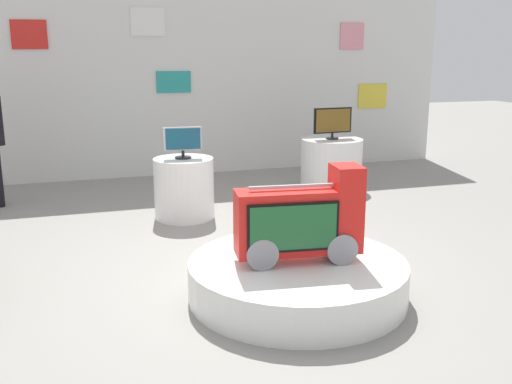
# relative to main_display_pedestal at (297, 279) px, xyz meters

# --- Properties ---
(ground_plane) EXTENTS (30.00, 30.00, 0.00)m
(ground_plane) POSITION_rel_main_display_pedestal_xyz_m (-0.40, 0.54, -0.16)
(ground_plane) COLOR gray
(back_wall_display) EXTENTS (10.02, 0.13, 3.08)m
(back_wall_display) POSITION_rel_main_display_pedestal_xyz_m (-0.39, 5.22, 1.39)
(back_wall_display) COLOR silver
(back_wall_display) RESTS_ON ground
(main_display_pedestal) EXTENTS (1.80, 1.80, 0.32)m
(main_display_pedestal) POSITION_rel_main_display_pedestal_xyz_m (0.00, 0.00, 0.00)
(main_display_pedestal) COLOR white
(main_display_pedestal) RESTS_ON ground
(novelty_firetruck_tv) EXTENTS (1.05, 0.45, 0.78)m
(novelty_firetruck_tv) POSITION_rel_main_display_pedestal_xyz_m (0.02, -0.01, 0.47)
(novelty_firetruck_tv) COLOR gray
(novelty_firetruck_tv) RESTS_ON main_display_pedestal
(display_pedestal_left_rear) EXTENTS (0.72, 0.72, 0.74)m
(display_pedestal_left_rear) POSITION_rel_main_display_pedestal_xyz_m (-0.45, 2.62, 0.21)
(display_pedestal_left_rear) COLOR white
(display_pedestal_left_rear) RESTS_ON ground
(tv_on_left_rear) EXTENTS (0.45, 0.20, 0.38)m
(tv_on_left_rear) POSITION_rel_main_display_pedestal_xyz_m (-0.45, 2.61, 0.79)
(tv_on_left_rear) COLOR black
(tv_on_left_rear) RESTS_ON display_pedestal_left_rear
(display_pedestal_center_rear) EXTENTS (0.90, 0.90, 0.74)m
(display_pedestal_center_rear) POSITION_rel_main_display_pedestal_xyz_m (1.91, 3.52, 0.21)
(display_pedestal_center_rear) COLOR white
(display_pedestal_center_rear) RESTS_ON ground
(tv_on_center_rear) EXTENTS (0.60, 0.18, 0.45)m
(tv_on_center_rear) POSITION_rel_main_display_pedestal_xyz_m (1.91, 3.51, 0.83)
(tv_on_center_rear) COLOR black
(tv_on_center_rear) RESTS_ON display_pedestal_center_rear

